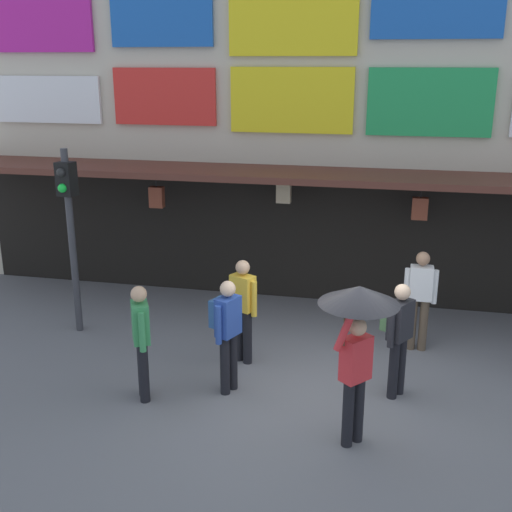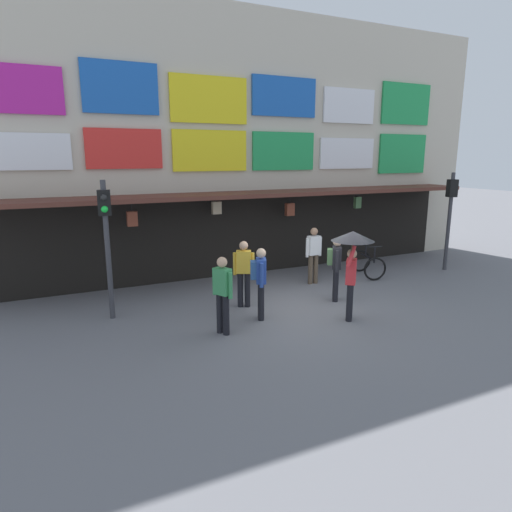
% 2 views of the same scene
% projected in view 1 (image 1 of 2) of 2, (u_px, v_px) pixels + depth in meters
% --- Properties ---
extents(ground_plane, '(80.00, 80.00, 0.00)m').
position_uv_depth(ground_plane, '(329.00, 403.00, 8.74)').
color(ground_plane, slate).
extents(shopfront, '(18.00, 2.60, 8.00)m').
position_uv_depth(shopfront, '(361.00, 94.00, 11.82)').
color(shopfront, beige).
rests_on(shopfront, ground).
extents(traffic_light_near, '(0.31, 0.34, 3.20)m').
position_uv_depth(traffic_light_near, '(69.00, 212.00, 10.47)').
color(traffic_light_near, '#38383D').
rests_on(traffic_light_near, ground).
extents(pedestrian_with_umbrella, '(0.96, 0.96, 2.08)m').
position_uv_depth(pedestrian_with_umbrella, '(358.00, 321.00, 7.35)').
color(pedestrian_with_umbrella, black).
rests_on(pedestrian_with_umbrella, ground).
extents(pedestrian_in_black, '(0.36, 0.48, 1.68)m').
position_uv_depth(pedestrian_in_black, '(141.00, 337.00, 8.59)').
color(pedestrian_in_black, black).
rests_on(pedestrian_in_black, ground).
extents(pedestrian_in_red, '(0.45, 0.50, 1.68)m').
position_uv_depth(pedestrian_in_red, '(227.00, 328.00, 8.79)').
color(pedestrian_in_red, black).
rests_on(pedestrian_in_red, ground).
extents(pedestrian_in_purple, '(0.53, 0.22, 1.68)m').
position_uv_depth(pedestrian_in_purple, '(420.00, 295.00, 10.10)').
color(pedestrian_in_purple, brown).
rests_on(pedestrian_in_purple, ground).
extents(pedestrian_in_white, '(0.47, 0.48, 1.68)m').
position_uv_depth(pedestrian_in_white, '(398.00, 331.00, 8.67)').
color(pedestrian_in_white, black).
rests_on(pedestrian_in_white, ground).
extents(pedestrian_in_green, '(0.48, 0.36, 1.68)m').
position_uv_depth(pedestrian_in_green, '(243.00, 306.00, 9.68)').
color(pedestrian_in_green, black).
rests_on(pedestrian_in_green, ground).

